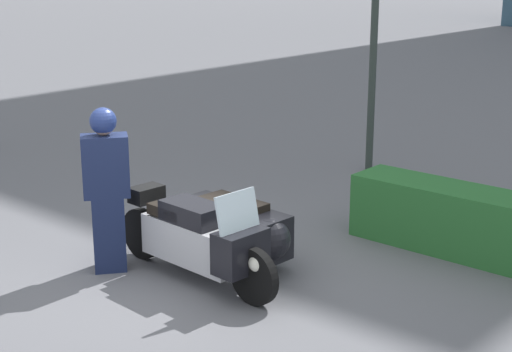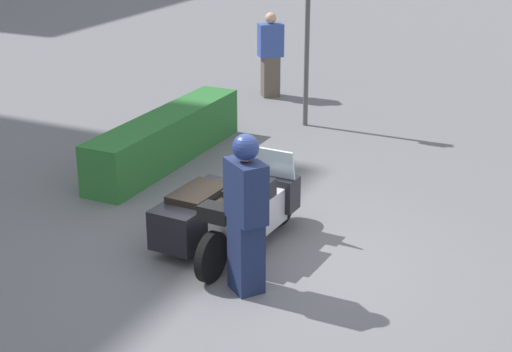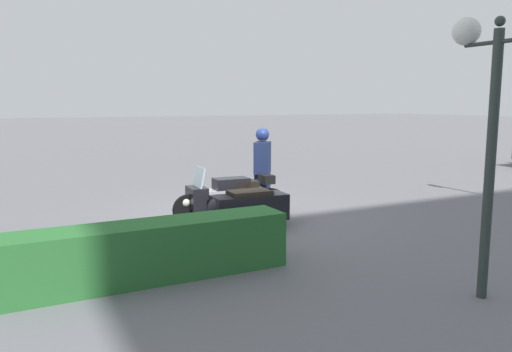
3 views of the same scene
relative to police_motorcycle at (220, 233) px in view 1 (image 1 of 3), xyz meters
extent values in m
plane|color=slate|center=(-0.27, -0.70, -0.45)|extent=(160.00, 160.00, 0.00)
cylinder|color=black|center=(0.85, -0.41, -0.15)|extent=(0.61, 0.13, 0.61)
cylinder|color=black|center=(-0.97, -0.30, -0.15)|extent=(0.61, 0.13, 0.61)
cylinder|color=black|center=(-0.20, 0.33, -0.22)|extent=(0.48, 0.13, 0.47)
cube|color=#B7B7BC|center=(-0.06, -0.36, -0.02)|extent=(1.31, 0.49, 0.45)
cube|color=black|center=(-0.06, -0.36, 0.31)|extent=(0.72, 0.43, 0.24)
cube|color=black|center=(-0.35, -0.34, 0.29)|extent=(0.54, 0.42, 0.12)
cube|color=black|center=(0.66, -0.40, 0.07)|extent=(0.35, 0.58, 0.44)
cube|color=silver|center=(0.62, -0.39, 0.49)|extent=(0.14, 0.55, 0.40)
sphere|color=white|center=(0.90, -0.41, 0.01)|extent=(0.18, 0.18, 0.18)
cube|color=black|center=(-0.14, 0.32, -0.06)|extent=(1.48, 0.66, 0.50)
sphere|color=black|center=(0.48, 0.29, -0.04)|extent=(0.47, 0.47, 0.47)
cube|color=black|center=(-0.14, 0.32, 0.23)|extent=(0.82, 0.53, 0.09)
cube|color=black|center=(-0.85, -0.31, 0.36)|extent=(0.26, 0.39, 0.18)
cube|color=#192347|center=(-1.00, -0.76, -0.02)|extent=(0.46, 0.47, 0.87)
cube|color=#192347|center=(-1.00, -0.76, 0.76)|extent=(0.55, 0.59, 0.69)
sphere|color=tan|center=(-1.00, -0.76, 1.22)|extent=(0.23, 0.23, 0.23)
sphere|color=navy|center=(-1.00, -0.76, 1.26)|extent=(0.29, 0.29, 0.29)
cube|color=#28662D|center=(2.32, 2.29, -0.06)|extent=(3.82, 0.68, 0.79)
cylinder|color=#2D3833|center=(-1.12, 4.78, 1.16)|extent=(0.12, 0.12, 3.23)
camera|label=1|loc=(5.67, -5.95, 2.98)|focal=55.00mm
camera|label=2|loc=(-8.07, -4.20, 3.95)|focal=55.00mm
camera|label=3|loc=(4.06, 8.74, 1.92)|focal=35.00mm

